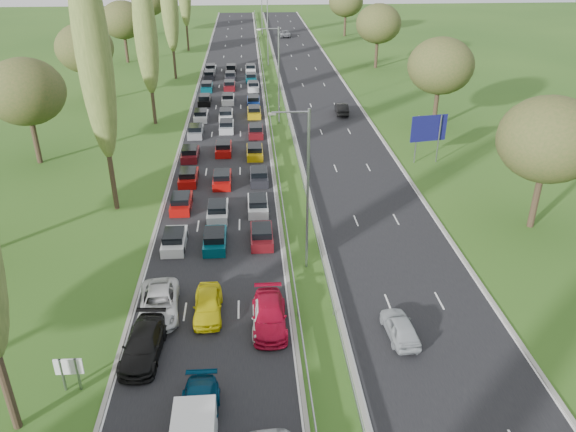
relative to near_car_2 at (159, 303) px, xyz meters
name	(u,v)px	position (x,y,z in m)	size (l,w,h in m)	color
ground	(278,119)	(10.10, 42.00, -0.77)	(260.00, 260.00, 0.00)	#284E18
near_carriageway	(228,114)	(3.35, 44.50, -0.77)	(10.50, 215.00, 0.04)	black
far_carriageway	(326,112)	(16.85, 44.50, -0.77)	(10.50, 215.00, 0.04)	black
central_reservation	(277,109)	(10.10, 44.50, -0.22)	(2.36, 215.00, 0.32)	gray
lamp_columns	(279,77)	(10.10, 40.00, 5.23)	(0.18, 140.18, 12.00)	gray
poplar_row	(128,39)	(-5.90, 30.17, 11.61)	(2.80, 127.80, 22.44)	#2D2116
woodland_left	(13,101)	(-16.40, 24.63, 6.91)	(8.00, 166.00, 11.10)	#2D2116
woodland_right	(465,82)	(29.60, 28.67, 6.91)	(8.00, 153.00, 11.10)	#2D2116
traffic_queue_fill	(227,122)	(3.34, 39.44, -0.33)	(9.12, 66.14, 0.80)	silver
near_car_2	(159,303)	(0.00, 0.00, 0.00)	(2.49, 5.40, 1.50)	silver
near_car_3	(143,344)	(-0.37, -4.05, 0.01)	(2.14, 5.27, 1.53)	black
near_car_7	(199,413)	(3.21, -9.48, -0.04)	(2.00, 4.91, 1.43)	#053352
near_car_8	(208,305)	(3.16, -0.38, 0.01)	(1.80, 4.48, 1.53)	#CCC00D
near_car_11	(269,315)	(7.07, -1.78, 0.01)	(2.13, 5.24, 1.52)	#AF0A28
near_car_12	(266,316)	(6.86, -1.82, 0.00)	(1.78, 4.43, 1.51)	white
far_car_0	(400,327)	(14.98, -3.45, -0.06)	(1.63, 4.05, 1.38)	#A8AEB2
far_car_1	(342,109)	(18.81, 43.45, 0.00)	(1.58, 4.54, 1.50)	black
far_car_2	(285,33)	(15.31, 106.90, 0.00)	(2.48, 5.38, 1.50)	gray
info_sign	(69,370)	(-3.80, -6.57, 0.60)	(1.50, 0.16, 2.10)	gray
direction_sign	(429,130)	(25.00, 25.10, 2.80)	(3.96, 0.79, 5.20)	gray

